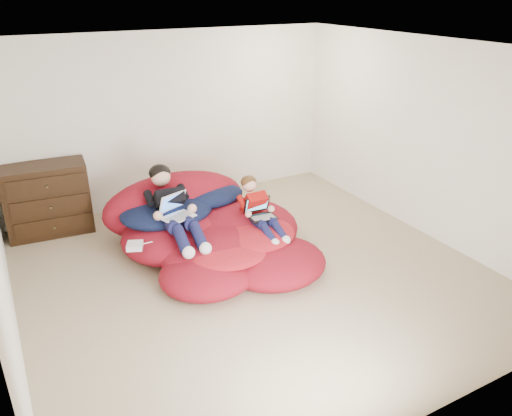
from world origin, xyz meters
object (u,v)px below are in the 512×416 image
at_px(beanbag_pile, 210,231).
at_px(older_boy, 172,204).
at_px(younger_boy, 258,207).
at_px(laptop_white, 176,210).
at_px(laptop_black, 260,212).
at_px(dresser, 48,199).

height_order(beanbag_pile, older_boy, older_boy).
height_order(older_boy, younger_boy, older_boy).
relative_size(beanbag_pile, laptop_white, 5.63).
relative_size(older_boy, laptop_black, 3.96).
relative_size(older_boy, laptop_white, 2.99).
xyz_separation_m(younger_boy, laptop_white, (-0.95, 0.28, 0.05)).
distance_m(younger_boy, laptop_white, 0.99).
bearing_deg(laptop_black, laptop_white, 160.84).
bearing_deg(laptop_white, beanbag_pile, 2.36).
xyz_separation_m(beanbag_pile, younger_boy, (0.52, -0.29, 0.33)).
relative_size(beanbag_pile, laptop_black, 7.46).
relative_size(dresser, beanbag_pile, 0.44).
bearing_deg(beanbag_pile, younger_boy, -29.27).
distance_m(older_boy, laptop_white, 0.13).
height_order(beanbag_pile, laptop_white, laptop_white).
bearing_deg(younger_boy, dresser, 141.03).
relative_size(younger_boy, laptop_white, 2.09).
bearing_deg(older_boy, laptop_white, -90.00).
distance_m(beanbag_pile, younger_boy, 0.68).
bearing_deg(laptop_black, dresser, 140.19).
relative_size(beanbag_pile, younger_boy, 2.70).
relative_size(beanbag_pile, older_boy, 1.88).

